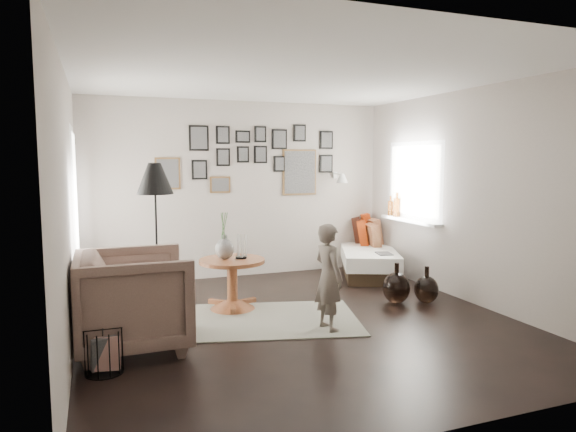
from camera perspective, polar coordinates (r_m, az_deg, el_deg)
name	(u,v)px	position (r m, az deg, el deg)	size (l,w,h in m)	color
ground	(300,322)	(5.65, 1.34, -11.72)	(4.80, 4.80, 0.00)	black
wall_back	(240,190)	(7.66, -5.38, 2.93)	(4.50, 4.50, 0.00)	#A99E94
wall_front	(447,232)	(3.30, 17.21, -1.74)	(4.50, 4.50, 0.00)	#A99E94
wall_left	(68,209)	(5.00, -23.27, 0.67)	(4.80, 4.80, 0.00)	#A99E94
wall_right	(473,197)	(6.57, 19.90, 2.03)	(4.80, 4.80, 0.00)	#A99E94
ceiling	(301,76)	(5.44, 1.42, 15.33)	(4.80, 4.80, 0.00)	white
door_left	(75,222)	(6.22, -22.55, -0.61)	(0.00, 2.14, 2.14)	white
window_right	(405,216)	(7.62, 12.82, 0.01)	(0.15, 1.32, 1.30)	white
gallery_wall	(258,160)	(7.71, -3.31, 6.26)	(2.74, 0.03, 1.08)	brown
wall_sconce	(342,178)	(7.96, 5.98, 4.22)	(0.18, 0.36, 0.16)	white
rug	(272,319)	(5.72, -1.83, -11.40)	(1.87, 1.31, 0.01)	beige
pedestal_table	(232,286)	(6.07, -6.21, -7.76)	(0.76, 0.76, 0.60)	brown
vase	(225,245)	(5.97, -7.06, -3.21)	(0.22, 0.22, 0.54)	black
candles	(241,247)	(6.00, -5.24, -3.43)	(0.13, 0.13, 0.28)	black
daybed	(365,255)	(8.06, 8.57, -4.30)	(1.41, 1.93, 0.87)	black
magazine_on_daybed	(384,254)	(7.47, 10.62, -4.12)	(0.20, 0.27, 0.01)	black
armchair	(134,300)	(4.99, -16.72, -8.92)	(0.98, 1.01, 0.92)	#72594D
armchair_cushion	(137,296)	(5.03, -16.42, -8.53)	(0.42, 0.42, 0.10)	silver
floor_lamp	(155,184)	(5.80, -14.56, 3.42)	(0.40, 0.40, 1.71)	black
magazine_basket	(104,352)	(4.60, -19.78, -14.00)	(0.30, 0.30, 0.37)	black
demijohn_large	(396,288)	(6.43, 11.94, -7.81)	(0.33, 0.33, 0.50)	black
demijohn_small	(426,289)	(6.53, 15.12, -7.87)	(0.29, 0.29, 0.45)	black
child	(329,277)	(5.28, 4.53, -6.79)	(0.40, 0.26, 1.10)	#685C52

